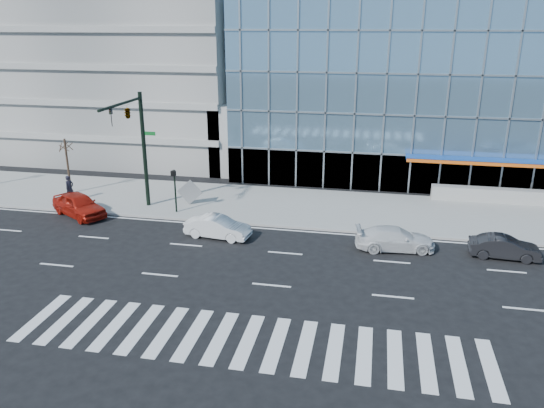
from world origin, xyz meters
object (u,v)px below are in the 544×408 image
(dark_sedan, at_px, (504,247))
(white_suv, at_px, (395,239))
(ped_signal_post, at_px, (175,184))
(white_sedan, at_px, (218,227))
(street_tree_near, at_px, (65,146))
(tilted_panel, at_px, (190,192))
(pedestrian, at_px, (70,188))
(red_sedan, at_px, (79,205))
(traffic_signal, at_px, (133,125))

(dark_sedan, bearing_deg, white_suv, 93.09)
(ped_signal_post, height_order, white_sedan, ped_signal_post)
(street_tree_near, xyz_separation_m, white_sedan, (13.52, -5.96, -3.11))
(white_sedan, distance_m, dark_sedan, 16.64)
(white_suv, height_order, dark_sedan, white_suv)
(street_tree_near, relative_size, white_sedan, 1.05)
(white_suv, height_order, tilted_panel, tilted_panel)
(white_sedan, height_order, dark_sedan, white_sedan)
(pedestrian, bearing_deg, red_sedan, -121.09)
(ped_signal_post, relative_size, white_sedan, 0.74)
(white_sedan, xyz_separation_m, dark_sedan, (16.64, 0.26, -0.04))
(traffic_signal, xyz_separation_m, white_suv, (17.16, -2.77, -5.50))
(dark_sedan, relative_size, tilted_panel, 2.93)
(ped_signal_post, xyz_separation_m, red_sedan, (-6.35, -1.59, -1.35))
(red_sedan, bearing_deg, dark_sedan, -63.23)
(tilted_panel, bearing_deg, ped_signal_post, -115.06)
(dark_sedan, distance_m, red_sedan, 27.06)
(ped_signal_post, bearing_deg, red_sedan, -165.95)
(tilted_panel, bearing_deg, traffic_signal, -155.85)
(street_tree_near, bearing_deg, ped_signal_post, -15.06)
(white_suv, height_order, pedestrian, pedestrian)
(traffic_signal, distance_m, tilted_panel, 6.24)
(white_suv, distance_m, white_sedan, 10.64)
(dark_sedan, bearing_deg, street_tree_near, 82.39)
(pedestrian, xyz_separation_m, tilted_panel, (8.92, 0.86, -0.02))
(white_suv, bearing_deg, pedestrian, 72.24)
(ped_signal_post, xyz_separation_m, tilted_panel, (0.40, 1.77, -1.07))
(ped_signal_post, xyz_separation_m, street_tree_near, (-9.50, 2.56, 1.64))
(dark_sedan, bearing_deg, traffic_signal, 86.27)
(red_sedan, bearing_deg, street_tree_near, 67.25)
(ped_signal_post, height_order, tilted_panel, ped_signal_post)
(ped_signal_post, distance_m, pedestrian, 8.63)
(white_suv, xyz_separation_m, white_sedan, (-10.64, -0.26, 0.00))
(ped_signal_post, bearing_deg, tilted_panel, 77.24)
(ped_signal_post, distance_m, white_suv, 15.07)
(ped_signal_post, relative_size, white_suv, 0.66)
(street_tree_near, xyz_separation_m, tilted_panel, (9.90, -0.79, -2.71))
(traffic_signal, bearing_deg, tilted_panel, 36.46)
(pedestrian, bearing_deg, tilted_panel, -66.55)
(street_tree_near, distance_m, tilted_panel, 10.30)
(dark_sedan, height_order, red_sedan, red_sedan)
(white_suv, relative_size, red_sedan, 0.99)
(white_sedan, height_order, red_sedan, red_sedan)
(pedestrian, distance_m, tilted_panel, 8.96)
(white_suv, bearing_deg, street_tree_near, 68.88)
(dark_sedan, relative_size, pedestrian, 2.04)
(white_suv, bearing_deg, traffic_signal, 72.98)
(white_suv, relative_size, tilted_panel, 3.51)
(traffic_signal, height_order, street_tree_near, traffic_signal)
(dark_sedan, bearing_deg, white_sedan, 93.99)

